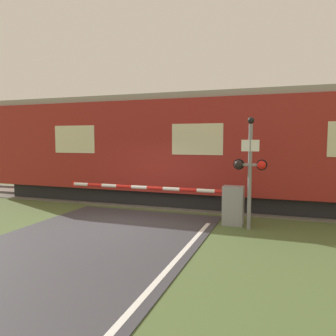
# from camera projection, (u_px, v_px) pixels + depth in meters

# --- Properties ---
(ground_plane) EXTENTS (80.00, 80.00, 0.00)m
(ground_plane) POSITION_uv_depth(u_px,v_px,m) (124.00, 226.00, 9.62)
(ground_plane) COLOR #4C6033
(track_bed) EXTENTS (36.00, 3.20, 0.13)m
(track_bed) POSITION_uv_depth(u_px,v_px,m) (168.00, 201.00, 13.32)
(track_bed) COLOR #666056
(track_bed) RESTS_ON ground_plane
(train) EXTENTS (18.08, 2.83, 4.20)m
(train) POSITION_uv_depth(u_px,v_px,m) (206.00, 149.00, 12.62)
(train) COLOR black
(train) RESTS_ON ground_plane
(crossing_barrier) EXTENTS (5.90, 0.44, 1.15)m
(crossing_barrier) POSITION_uv_depth(u_px,v_px,m) (216.00, 202.00, 9.81)
(crossing_barrier) COLOR gray
(crossing_barrier) RESTS_ON ground_plane
(signal_post) EXTENTS (0.92, 0.26, 3.13)m
(signal_post) POSITION_uv_depth(u_px,v_px,m) (250.00, 166.00, 9.05)
(signal_post) COLOR gray
(signal_post) RESTS_ON ground_plane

